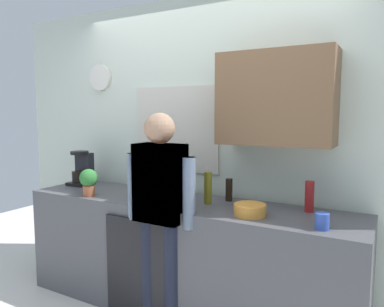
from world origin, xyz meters
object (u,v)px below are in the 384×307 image
at_px(cup_blue_mug, 322,221).
at_px(potted_plant, 89,181).
at_px(mixing_bowl, 250,210).
at_px(person_at_sink, 160,204).
at_px(bottle_red_vinegar, 309,197).
at_px(bottle_olive_oil, 208,188).
at_px(cup_white_mug, 142,184).
at_px(person_guest, 160,204).
at_px(coffee_maker, 82,170).
at_px(bottle_clear_soda, 136,181).
at_px(bottle_dark_sauce, 229,190).

relative_size(cup_blue_mug, potted_plant, 0.43).
height_order(mixing_bowl, potted_plant, potted_plant).
xyz_separation_m(mixing_bowl, person_at_sink, (-0.61, -0.18, 0.01)).
bearing_deg(potted_plant, mixing_bowl, 4.43).
bearing_deg(person_at_sink, cup_blue_mug, 0.43).
xyz_separation_m(cup_blue_mug, mixing_bowl, (-0.48, 0.07, -0.01)).
relative_size(bottle_red_vinegar, bottle_olive_oil, 0.88).
height_order(bottle_olive_oil, cup_white_mug, bottle_olive_oil).
bearing_deg(person_at_sink, person_guest, 0.00).
bearing_deg(potted_plant, person_guest, -5.35).
bearing_deg(person_at_sink, coffee_maker, 155.93).
bearing_deg(person_at_sink, cup_white_mug, 131.80).
xyz_separation_m(bottle_olive_oil, person_at_sink, (-0.22, -0.33, -0.08)).
distance_m(bottle_clear_soda, person_guest, 0.46).
bearing_deg(bottle_clear_soda, bottle_red_vinegar, 10.89).
bearing_deg(bottle_olive_oil, bottle_red_vinegar, 11.30).
height_order(potted_plant, person_at_sink, person_at_sink).
bearing_deg(mixing_bowl, bottle_red_vinegar, 41.50).
height_order(bottle_olive_oil, potted_plant, bottle_olive_oil).
relative_size(coffee_maker, bottle_dark_sauce, 1.83).
bearing_deg(bottle_red_vinegar, bottle_olive_oil, -168.70).
relative_size(bottle_clear_soda, potted_plant, 1.22).
bearing_deg(coffee_maker, bottle_clear_soda, -13.19).
distance_m(coffee_maker, cup_white_mug, 0.64).
bearing_deg(bottle_red_vinegar, cup_blue_mug, -67.62).
height_order(bottle_clear_soda, bottle_olive_oil, bottle_clear_soda).
bearing_deg(bottle_dark_sauce, person_guest, -123.21).
bearing_deg(coffee_maker, person_guest, -18.77).
height_order(coffee_maker, mixing_bowl, coffee_maker).
height_order(coffee_maker, bottle_red_vinegar, coffee_maker).
height_order(bottle_dark_sauce, bottle_olive_oil, bottle_olive_oil).
xyz_separation_m(bottle_dark_sauce, bottle_red_vinegar, (0.62, -0.02, 0.02)).
bearing_deg(bottle_red_vinegar, potted_plant, -166.86).
xyz_separation_m(cup_white_mug, person_at_sink, (0.57, -0.53, -0.00)).
bearing_deg(bottle_clear_soda, person_at_sink, -29.13).
xyz_separation_m(bottle_red_vinegar, mixing_bowl, (-0.33, -0.29, -0.07)).
relative_size(bottle_clear_soda, cup_white_mug, 2.95).
xyz_separation_m(bottle_olive_oil, mixing_bowl, (0.40, -0.15, -0.08)).
xyz_separation_m(bottle_dark_sauce, person_at_sink, (-0.32, -0.49, -0.04)).
height_order(coffee_maker, potted_plant, coffee_maker).
bearing_deg(cup_blue_mug, coffee_maker, 172.65).
relative_size(mixing_bowl, person_guest, 0.14).
bearing_deg(bottle_dark_sauce, cup_blue_mug, -26.33).
distance_m(bottle_dark_sauce, person_guest, 0.59).
xyz_separation_m(coffee_maker, bottle_olive_oil, (1.41, -0.08, -0.02)).
height_order(bottle_clear_soda, person_at_sink, person_at_sink).
relative_size(bottle_clear_soda, bottle_red_vinegar, 1.27).
xyz_separation_m(coffee_maker, potted_plant, (0.42, -0.33, -0.01)).
bearing_deg(potted_plant, person_at_sink, -5.35).
bearing_deg(cup_white_mug, potted_plant, -114.30).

